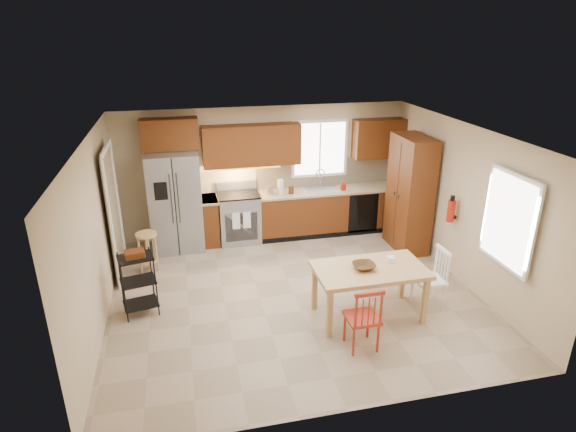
# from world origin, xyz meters

# --- Properties ---
(floor) EXTENTS (5.50, 5.50, 0.00)m
(floor) POSITION_xyz_m (0.00, 0.00, 0.00)
(floor) COLOR tan
(floor) RESTS_ON ground
(ceiling) EXTENTS (5.50, 5.00, 0.02)m
(ceiling) POSITION_xyz_m (0.00, 0.00, 2.50)
(ceiling) COLOR silver
(ceiling) RESTS_ON ground
(wall_back) EXTENTS (5.50, 0.02, 2.50)m
(wall_back) POSITION_xyz_m (0.00, 2.50, 1.25)
(wall_back) COLOR #CCB793
(wall_back) RESTS_ON ground
(wall_front) EXTENTS (5.50, 0.02, 2.50)m
(wall_front) POSITION_xyz_m (0.00, -2.50, 1.25)
(wall_front) COLOR #CCB793
(wall_front) RESTS_ON ground
(wall_left) EXTENTS (0.02, 5.00, 2.50)m
(wall_left) POSITION_xyz_m (-2.75, 0.00, 1.25)
(wall_left) COLOR #CCB793
(wall_left) RESTS_ON ground
(wall_right) EXTENTS (0.02, 5.00, 2.50)m
(wall_right) POSITION_xyz_m (2.75, 0.00, 1.25)
(wall_right) COLOR #CCB793
(wall_right) RESTS_ON ground
(refrigerator) EXTENTS (0.92, 0.75, 1.82)m
(refrigerator) POSITION_xyz_m (-1.70, 2.12, 0.91)
(refrigerator) COLOR gray
(refrigerator) RESTS_ON floor
(range_stove) EXTENTS (0.76, 0.63, 0.92)m
(range_stove) POSITION_xyz_m (-0.55, 2.19, 0.46)
(range_stove) COLOR gray
(range_stove) RESTS_ON floor
(base_cabinet_narrow) EXTENTS (0.30, 0.60, 0.90)m
(base_cabinet_narrow) POSITION_xyz_m (-1.10, 2.20, 0.45)
(base_cabinet_narrow) COLOR #592A10
(base_cabinet_narrow) RESTS_ON floor
(base_cabinet_run) EXTENTS (2.92, 0.60, 0.90)m
(base_cabinet_run) POSITION_xyz_m (1.29, 2.20, 0.45)
(base_cabinet_run) COLOR #592A10
(base_cabinet_run) RESTS_ON floor
(dishwasher) EXTENTS (0.60, 0.02, 0.78)m
(dishwasher) POSITION_xyz_m (1.85, 1.91, 0.45)
(dishwasher) COLOR black
(dishwasher) RESTS_ON floor
(backsplash) EXTENTS (2.92, 0.03, 0.55)m
(backsplash) POSITION_xyz_m (1.29, 2.48, 1.18)
(backsplash) COLOR beige
(backsplash) RESTS_ON wall_back
(upper_over_fridge) EXTENTS (1.00, 0.35, 0.55)m
(upper_over_fridge) POSITION_xyz_m (-1.70, 2.33, 2.10)
(upper_over_fridge) COLOR #602E10
(upper_over_fridge) RESTS_ON wall_back
(upper_left_block) EXTENTS (1.80, 0.35, 0.75)m
(upper_left_block) POSITION_xyz_m (-0.25, 2.33, 1.83)
(upper_left_block) COLOR #602E10
(upper_left_block) RESTS_ON wall_back
(upper_right_block) EXTENTS (1.00, 0.35, 0.75)m
(upper_right_block) POSITION_xyz_m (2.25, 2.33, 1.83)
(upper_right_block) COLOR #602E10
(upper_right_block) RESTS_ON wall_back
(window_back) EXTENTS (1.12, 0.04, 1.12)m
(window_back) POSITION_xyz_m (1.10, 2.48, 1.65)
(window_back) COLOR white
(window_back) RESTS_ON wall_back
(sink) EXTENTS (0.62, 0.46, 0.16)m
(sink) POSITION_xyz_m (1.10, 2.20, 0.86)
(sink) COLOR gray
(sink) RESTS_ON base_cabinet_run
(undercab_glow) EXTENTS (1.60, 0.30, 0.01)m
(undercab_glow) POSITION_xyz_m (-0.55, 2.30, 1.43)
(undercab_glow) COLOR #FFBF66
(undercab_glow) RESTS_ON wall_back
(soap_bottle) EXTENTS (0.09, 0.09, 0.19)m
(soap_bottle) POSITION_xyz_m (1.48, 2.10, 1.00)
(soap_bottle) COLOR #AC1A0B
(soap_bottle) RESTS_ON base_cabinet_run
(paper_towel) EXTENTS (0.12, 0.12, 0.28)m
(paper_towel) POSITION_xyz_m (0.25, 2.15, 1.04)
(paper_towel) COLOR white
(paper_towel) RESTS_ON base_cabinet_run
(canister_steel) EXTENTS (0.11, 0.11, 0.18)m
(canister_steel) POSITION_xyz_m (0.05, 2.15, 0.99)
(canister_steel) COLOR gray
(canister_steel) RESTS_ON base_cabinet_run
(canister_wood) EXTENTS (0.10, 0.10, 0.14)m
(canister_wood) POSITION_xyz_m (0.45, 2.12, 0.97)
(canister_wood) COLOR #512F15
(canister_wood) RESTS_ON base_cabinet_run
(pantry) EXTENTS (0.50, 0.95, 2.10)m
(pantry) POSITION_xyz_m (2.43, 1.20, 1.05)
(pantry) COLOR #592A10
(pantry) RESTS_ON floor
(fire_extinguisher) EXTENTS (0.12, 0.12, 0.36)m
(fire_extinguisher) POSITION_xyz_m (2.63, 0.15, 1.10)
(fire_extinguisher) COLOR #AC1A0B
(fire_extinguisher) RESTS_ON wall_right
(window_right) EXTENTS (0.04, 1.02, 1.32)m
(window_right) POSITION_xyz_m (2.68, -1.15, 1.45)
(window_right) COLOR white
(window_right) RESTS_ON wall_right
(doorway) EXTENTS (0.04, 0.95, 2.10)m
(doorway) POSITION_xyz_m (-2.67, 1.30, 1.05)
(doorway) COLOR #8C7A59
(doorway) RESTS_ON wall_left
(dining_table) EXTENTS (1.55, 0.88, 0.75)m
(dining_table) POSITION_xyz_m (0.89, -0.80, 0.38)
(dining_table) COLOR tan
(dining_table) RESTS_ON floor
(chair_red) EXTENTS (0.43, 0.43, 0.90)m
(chair_red) POSITION_xyz_m (0.54, -1.45, 0.45)
(chair_red) COLOR #9E2A18
(chair_red) RESTS_ON floor
(chair_white) EXTENTS (0.43, 0.43, 0.90)m
(chair_white) POSITION_xyz_m (1.84, -0.75, 0.45)
(chair_white) COLOR white
(chair_white) RESTS_ON floor
(table_bowl) EXTENTS (0.31, 0.31, 0.08)m
(table_bowl) POSITION_xyz_m (0.79, -0.80, 0.76)
(table_bowl) COLOR #512F15
(table_bowl) RESTS_ON dining_table
(table_jar) EXTENTS (0.11, 0.11, 0.13)m
(table_jar) POSITION_xyz_m (1.23, -0.70, 0.79)
(table_jar) COLOR white
(table_jar) RESTS_ON dining_table
(bar_stool) EXTENTS (0.45, 0.45, 0.72)m
(bar_stool) POSITION_xyz_m (-2.20, 1.23, 0.36)
(bar_stool) COLOR tan
(bar_stool) RESTS_ON floor
(utility_cart) EXTENTS (0.54, 0.46, 0.94)m
(utility_cart) POSITION_xyz_m (-2.27, -0.02, 0.47)
(utility_cart) COLOR black
(utility_cart) RESTS_ON floor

